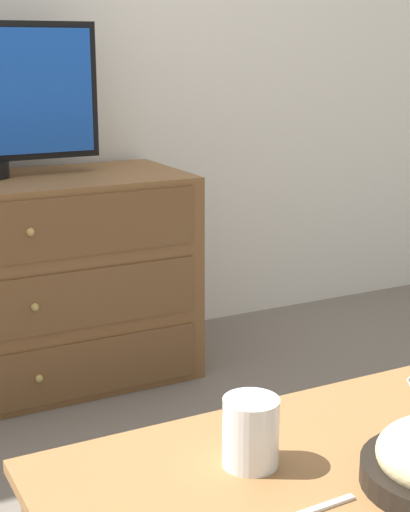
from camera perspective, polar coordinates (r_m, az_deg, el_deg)
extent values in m
plane|color=#70665B|center=(2.89, -14.01, -6.92)|extent=(12.00, 12.00, 0.00)
cube|color=brown|center=(2.53, -13.73, -2.06)|extent=(1.11, 0.47, 0.67)
cube|color=brown|center=(2.39, -12.01, -8.67)|extent=(1.02, 0.01, 0.18)
sphere|color=tan|center=(2.38, -11.97, -8.72)|extent=(0.02, 0.02, 0.02)
cube|color=brown|center=(2.31, -12.31, -3.62)|extent=(1.02, 0.01, 0.18)
sphere|color=tan|center=(2.31, -12.27, -3.66)|extent=(0.02, 0.02, 0.02)
cube|color=brown|center=(2.25, -12.62, 1.75)|extent=(1.02, 0.01, 0.18)
sphere|color=tan|center=(2.25, -12.58, 1.72)|extent=(0.02, 0.02, 0.02)
cube|color=#9E6B3D|center=(1.18, 10.40, -16.36)|extent=(0.84, 0.58, 0.02)
cylinder|color=white|center=(1.19, 3.33, -13.50)|extent=(0.08, 0.08, 0.06)
cylinder|color=white|center=(1.18, 3.35, -12.65)|extent=(0.08, 0.08, 0.10)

